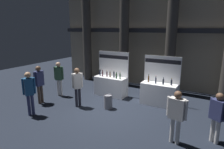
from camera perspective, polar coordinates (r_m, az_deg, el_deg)
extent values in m
plane|color=black|center=(8.32, -0.11, -11.05)|extent=(24.52, 24.52, 0.00)
cube|color=tan|center=(11.86, 11.41, 11.23)|extent=(12.26, 0.25, 6.06)
cube|color=#2D2D33|center=(11.57, 10.99, 12.70)|extent=(12.26, 0.20, 0.24)
cylinder|color=#423D38|center=(13.12, -7.43, 10.89)|extent=(0.56, 0.56, 5.74)
cylinder|color=#423D38|center=(11.68, 3.62, 10.64)|extent=(0.56, 0.56, 5.74)
cylinder|color=#423D38|center=(10.76, 17.10, 9.83)|extent=(0.56, 0.56, 5.74)
cube|color=white|center=(10.06, -0.56, -3.55)|extent=(1.66, 0.60, 1.00)
cube|color=white|center=(10.18, 0.39, 0.40)|extent=(1.74, 0.04, 2.29)
cube|color=black|center=(10.00, 0.34, 5.22)|extent=(1.69, 0.01, 0.18)
cylinder|color=black|center=(10.26, -3.56, 0.45)|extent=(0.07, 0.07, 0.28)
cylinder|color=black|center=(10.22, -3.57, 1.39)|extent=(0.03, 0.03, 0.07)
cylinder|color=gold|center=(10.21, -3.58, 1.63)|extent=(0.03, 0.03, 0.02)
cylinder|color=black|center=(10.08, -2.82, 0.20)|extent=(0.06, 0.06, 0.26)
cylinder|color=black|center=(10.05, -2.83, 1.12)|extent=(0.03, 0.03, 0.07)
cylinder|color=red|center=(10.04, -2.83, 1.36)|extent=(0.03, 0.03, 0.02)
cylinder|color=black|center=(10.01, -1.51, 0.04)|extent=(0.06, 0.06, 0.24)
cylinder|color=black|center=(9.97, -1.52, 0.94)|extent=(0.03, 0.03, 0.09)
cylinder|color=gold|center=(9.96, -1.52, 1.23)|extent=(0.03, 0.03, 0.02)
cylinder|color=#472D14|center=(9.91, -0.56, -0.06)|extent=(0.07, 0.07, 0.25)
cylinder|color=#472D14|center=(9.88, -0.57, 0.84)|extent=(0.03, 0.03, 0.07)
cylinder|color=black|center=(9.87, -0.57, 1.07)|extent=(0.03, 0.03, 0.02)
cylinder|color=black|center=(9.84, 0.58, -0.08)|extent=(0.07, 0.07, 0.28)
cylinder|color=black|center=(9.80, 0.59, 0.88)|extent=(0.03, 0.03, 0.06)
cylinder|color=black|center=(9.79, 0.59, 1.11)|extent=(0.03, 0.03, 0.02)
cylinder|color=#19381E|center=(9.62, 1.30, -0.48)|extent=(0.08, 0.08, 0.25)
cylinder|color=#19381E|center=(9.59, 1.31, 0.44)|extent=(0.03, 0.03, 0.06)
cylinder|color=black|center=(9.58, 1.31, 0.67)|extent=(0.03, 0.03, 0.02)
cylinder|color=#19381E|center=(9.52, 2.40, -0.58)|extent=(0.06, 0.06, 0.28)
cylinder|color=#19381E|center=(9.47, 2.41, 0.49)|extent=(0.03, 0.03, 0.09)
cylinder|color=red|center=(9.46, 2.42, 0.80)|extent=(0.03, 0.03, 0.02)
cube|color=white|center=(9.12, 13.62, -5.75)|extent=(1.60, 0.60, 1.01)
cube|color=white|center=(9.26, 14.43, -1.55)|extent=(1.68, 0.04, 2.24)
cube|color=black|center=(9.05, 14.71, 3.78)|extent=(1.63, 0.01, 0.18)
cylinder|color=#472D14|center=(9.13, 10.77, -1.35)|extent=(0.07, 0.07, 0.28)
cylinder|color=#472D14|center=(9.09, 10.82, -0.26)|extent=(0.03, 0.03, 0.08)
cylinder|color=black|center=(9.07, 10.84, 0.05)|extent=(0.03, 0.03, 0.02)
cylinder|color=black|center=(8.99, 12.83, -1.74)|extent=(0.07, 0.07, 0.26)
cylinder|color=black|center=(8.94, 12.89, -0.71)|extent=(0.03, 0.03, 0.07)
cylinder|color=red|center=(8.93, 12.91, -0.42)|extent=(0.03, 0.03, 0.02)
cylinder|color=black|center=(8.88, 14.93, -2.13)|extent=(0.07, 0.07, 0.23)
cylinder|color=black|center=(8.84, 15.00, -1.17)|extent=(0.03, 0.03, 0.08)
cylinder|color=black|center=(8.83, 15.01, -0.87)|extent=(0.03, 0.03, 0.02)
cylinder|color=black|center=(8.88, 17.20, -2.30)|extent=(0.07, 0.07, 0.24)
cylinder|color=black|center=(8.84, 17.27, -1.36)|extent=(0.03, 0.03, 0.07)
cylinder|color=gold|center=(8.83, 17.29, -1.09)|extent=(0.03, 0.03, 0.02)
cylinder|color=slate|center=(8.56, -1.16, -8.15)|extent=(0.37, 0.37, 0.60)
torus|color=black|center=(8.45, -1.17, -6.19)|extent=(0.37, 0.37, 0.02)
cylinder|color=#23232D|center=(8.86, -9.57, -6.66)|extent=(0.12, 0.12, 0.86)
cylinder|color=#23232D|center=(8.84, -10.50, -6.75)|extent=(0.12, 0.12, 0.86)
cube|color=silver|center=(8.61, -10.25, -1.89)|extent=(0.38, 0.39, 0.68)
sphere|color=brown|center=(8.50, -10.38, 1.13)|extent=(0.24, 0.24, 0.24)
cylinder|color=silver|center=(8.64, -8.92, -1.66)|extent=(0.08, 0.08, 0.65)
cylinder|color=silver|center=(8.58, -11.60, -1.90)|extent=(0.08, 0.08, 0.65)
cylinder|color=silver|center=(6.97, 27.64, -14.29)|extent=(0.12, 0.12, 0.78)
cylinder|color=silver|center=(6.90, 28.78, -14.73)|extent=(0.12, 0.12, 0.78)
cube|color=navy|center=(6.65, 28.88, -9.15)|extent=(0.46, 0.42, 0.62)
sphere|color=brown|center=(6.52, 29.31, -5.71)|extent=(0.21, 0.21, 0.21)
cylinder|color=navy|center=(6.77, 27.21, -8.45)|extent=(0.08, 0.08, 0.59)
cylinder|color=silver|center=(6.40, 18.93, -15.78)|extent=(0.12, 0.12, 0.82)
cylinder|color=silver|center=(6.45, 17.37, -15.40)|extent=(0.12, 0.12, 0.82)
cube|color=silver|center=(6.11, 18.66, -9.57)|extent=(0.49, 0.31, 0.65)
sphere|color=brown|center=(5.96, 18.98, -5.65)|extent=(0.22, 0.22, 0.22)
cylinder|color=silver|center=(6.03, 21.12, -9.94)|extent=(0.08, 0.08, 0.61)
cylinder|color=silver|center=(6.19, 16.30, -8.92)|extent=(0.08, 0.08, 0.61)
cylinder|color=#47382D|center=(9.74, -20.08, -5.42)|extent=(0.12, 0.12, 0.86)
cylinder|color=#47382D|center=(9.66, -20.82, -5.64)|extent=(0.12, 0.12, 0.86)
cube|color=navy|center=(9.49, -20.83, -1.10)|extent=(0.28, 0.38, 0.68)
sphere|color=brown|center=(9.39, -21.07, 1.66)|extent=(0.24, 0.24, 0.24)
cylinder|color=navy|center=(9.61, -19.74, -0.73)|extent=(0.08, 0.08, 0.65)
cylinder|color=navy|center=(9.37, -21.97, -1.28)|extent=(0.08, 0.08, 0.65)
cylinder|color=silver|center=(10.47, -15.62, -3.77)|extent=(0.12, 0.12, 0.86)
cylinder|color=silver|center=(10.42, -14.86, -3.82)|extent=(0.12, 0.12, 0.86)
cube|color=#33563D|center=(10.25, -15.51, 0.33)|extent=(0.40, 0.34, 0.68)
sphere|color=tan|center=(10.15, -15.67, 2.89)|extent=(0.24, 0.24, 0.24)
cylinder|color=#33563D|center=(10.33, -16.61, 0.46)|extent=(0.08, 0.08, 0.65)
cylinder|color=#33563D|center=(10.16, -14.40, 0.39)|extent=(0.08, 0.08, 0.65)
cylinder|color=navy|center=(8.54, -23.39, -8.38)|extent=(0.12, 0.12, 0.87)
cylinder|color=navy|center=(8.54, -22.43, -8.27)|extent=(0.12, 0.12, 0.87)
cube|color=navy|center=(8.30, -23.41, -3.29)|extent=(0.39, 0.41, 0.69)
sphere|color=tan|center=(8.18, -23.72, -0.13)|extent=(0.24, 0.24, 0.24)
cylinder|color=navy|center=(8.29, -24.87, -3.33)|extent=(0.08, 0.08, 0.66)
cylinder|color=navy|center=(8.30, -21.97, -3.02)|extent=(0.08, 0.08, 0.66)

